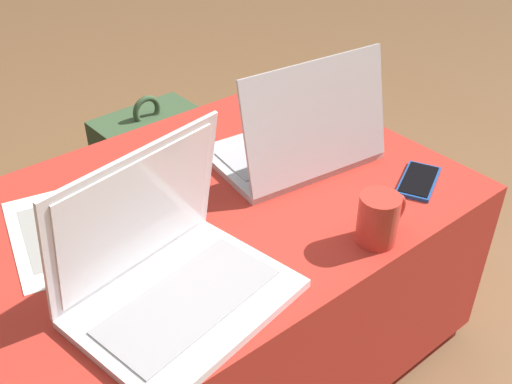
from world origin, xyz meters
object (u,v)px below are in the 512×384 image
Objects in this scene: laptop_far at (298,142)px; paper_sheet at (68,230)px; laptop_near at (169,272)px; backpack at (153,179)px; coffee_mug at (379,218)px; cell_phone at (419,181)px.

laptop_far is 0.52m from paper_sheet.
laptop_near is at bearing 28.98° from laptop_far.
laptop_near reaches higher than laptop_far.
backpack reaches higher than paper_sheet.
coffee_mug is (-0.07, -0.30, -0.00)m from laptop_far.
backpack is at bearing 58.44° from paper_sheet.
coffee_mug is (0.38, -0.12, -0.01)m from laptop_near.
laptop_near is 0.81× the size of backpack.
laptop_near is 0.40m from coffee_mug.
laptop_far is 2.46× the size of cell_phone.
cell_phone is 0.33× the size of backpack.
laptop_far reaches higher than cell_phone.
laptop_far is at bearing 2.47° from paper_sheet.
backpack is (0.35, 0.70, -0.32)m from laptop_near.
laptop_far is at bearing 76.47° from coffee_mug.
backpack is 0.87m from coffee_mug.
cell_phone is 0.73m from paper_sheet.
cell_phone is (0.15, -0.23, -0.05)m from laptop_far.
paper_sheet is at bearing -3.50° from laptop_far.
laptop_near is 3.32× the size of coffee_mug.
laptop_far is (0.45, 0.18, -0.00)m from laptop_near.
backpack is at bearing -71.89° from laptop_far.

